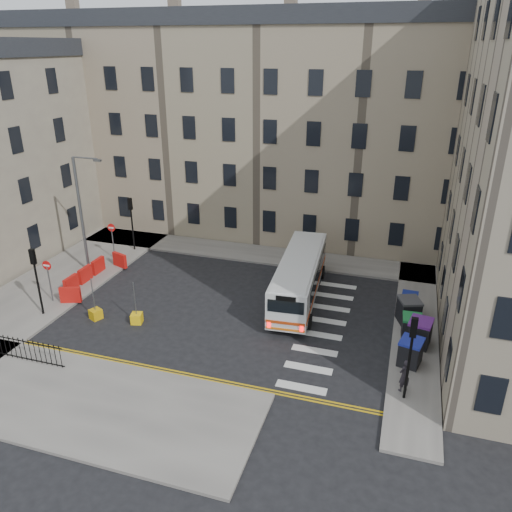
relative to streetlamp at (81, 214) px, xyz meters
The scene contains 22 objects.
ground 13.85m from the streetlamp, ahead, with size 120.00×120.00×0.00m, color black.
pavement_north 10.52m from the streetlamp, 43.32° to the left, with size 36.00×3.20×0.15m, color slate.
pavement_east 22.50m from the streetlamp, ahead, with size 2.40×26.00×0.15m, color slate.
pavement_west 4.49m from the streetlamp, 135.00° to the right, with size 6.00×22.00×0.15m, color slate.
pavement_sw 14.08m from the streetlamp, 63.43° to the right, with size 20.00×6.00×0.15m, color slate.
terrace_north 15.38m from the streetlamp, 66.04° to the left, with size 38.30×10.80×17.20m.
traffic_light_east 22.91m from the streetlamp, 19.15° to the right, with size 0.28×0.22×4.10m.
traffic_light_nw 4.84m from the streetlamp, 77.47° to the left, with size 0.28×0.22×4.10m.
traffic_light_sw 6.26m from the streetlamp, 80.54° to the right, with size 0.28×0.22×4.10m.
streetlamp is the anchor object (origin of this frame).
no_entry_north 3.41m from the streetlamp, 78.69° to the left, with size 0.60×0.08×3.00m.
no_entry_south 5.06m from the streetlamp, 83.66° to the right, with size 0.60×0.08×3.00m.
roadworks_barriers 4.15m from the streetlamp, 52.28° to the right, with size 1.66×6.26×1.00m.
bus 15.16m from the streetlamp, ahead, with size 3.02×10.01×2.67m.
wheelie_bin_a 22.52m from the streetlamp, 12.26° to the right, with size 1.30×1.42×1.34m.
wheelie_bin_b 22.59m from the streetlamp, ahead, with size 1.35×1.48×1.43m.
wheelie_bin_c 22.12m from the streetlamp, ahead, with size 1.08×1.22×1.30m.
wheelie_bin_d 21.81m from the streetlamp, ahead, with size 1.52×1.62×1.44m.
wheelie_bin_e 21.84m from the streetlamp, ahead, with size 0.96×1.10×1.17m.
pedestrian 22.87m from the streetlamp, 18.00° to the right, with size 0.59×0.39×1.63m, color black.
bollard_yellow 9.31m from the streetlamp, 37.16° to the right, with size 0.60×0.60×0.60m, color yellow.
bollard_chevron 7.90m from the streetlamp, 52.18° to the right, with size 0.60×0.60×0.60m, color #D09B0C.
Camera 1 is at (7.68, -24.79, 14.79)m, focal length 35.00 mm.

